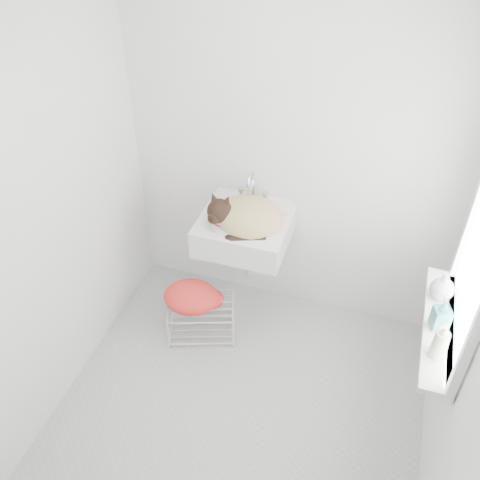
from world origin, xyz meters
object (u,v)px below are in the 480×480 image
(sink, at_px, (244,220))
(bottle_b, at_px, (438,326))
(wire_rack, at_px, (201,316))
(cat, at_px, (245,217))
(bottle_c, at_px, (439,297))
(bottle_a, at_px, (436,355))

(sink, relative_size, bottle_b, 3.11)
(sink, bearing_deg, wire_rack, -128.20)
(cat, xyz_separation_m, bottle_c, (1.22, -0.31, -0.04))
(wire_rack, distance_m, bottle_c, 1.62)
(wire_rack, height_order, bottle_a, bottle_a)
(cat, distance_m, wire_rack, 0.82)
(sink, relative_size, bottle_c, 3.44)
(bottle_b, height_order, bottle_c, bottle_b)
(sink, height_order, wire_rack, sink)
(bottle_b, bearing_deg, wire_rack, 169.21)
(sink, height_order, bottle_b, sink)
(sink, xyz_separation_m, bottle_a, (1.23, -0.76, 0.00))
(bottle_a, bearing_deg, bottle_b, 90.00)
(cat, relative_size, bottle_a, 2.62)
(bottle_a, bearing_deg, wire_rack, 161.97)
(cat, height_order, bottle_c, cat)
(wire_rack, xyz_separation_m, bottle_b, (1.46, -0.28, 0.70))
(sink, distance_m, bottle_b, 1.35)
(bottle_c, bearing_deg, bottle_b, -90.00)
(sink, bearing_deg, cat, -56.97)
(cat, distance_m, bottle_a, 1.43)
(bottle_a, xyz_separation_m, bottle_c, (0.00, 0.42, 0.00))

